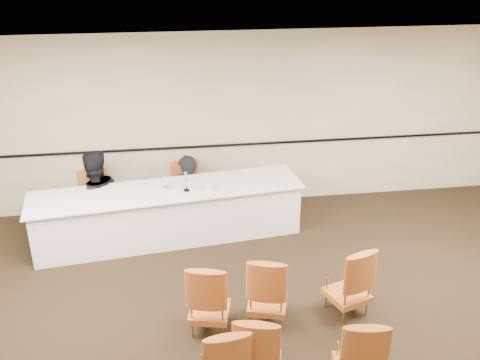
{
  "coord_description": "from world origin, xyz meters",
  "views": [
    {
      "loc": [
        -1.14,
        -4.52,
        4.3
      ],
      "look_at": [
        -0.1,
        2.6,
        1.05
      ],
      "focal_mm": 40.0,
      "sensor_mm": 36.0,
      "label": 1
    }
  ],
  "objects_px": {
    "panelist_second": "(96,205)",
    "panelist_second_chair": "(96,202)",
    "panelist_main": "(188,201)",
    "aud_chair_back_mid": "(258,349)",
    "aud_chair_front_mid": "(268,288)",
    "drinking_glass": "(183,187)",
    "microphone": "(186,183)",
    "aud_chair_back_right": "(359,352)",
    "coffee_cup": "(210,186)",
    "panel_table": "(169,214)",
    "panelist_main_chair": "(188,191)",
    "water_bottle": "(165,183)",
    "aud_chair_front_right": "(348,280)",
    "aud_chair_front_left": "(209,296)"
  },
  "relations": [
    {
      "from": "panelist_second",
      "to": "panelist_second_chair",
      "type": "relative_size",
      "value": 1.95
    },
    {
      "from": "panelist_second_chair",
      "to": "water_bottle",
      "type": "bearing_deg",
      "value": -29.36
    },
    {
      "from": "panelist_second",
      "to": "panelist_second_chair",
      "type": "bearing_deg",
      "value": 180.0
    },
    {
      "from": "coffee_cup",
      "to": "aud_chair_back_right",
      "type": "height_order",
      "value": "coffee_cup"
    },
    {
      "from": "panelist_second",
      "to": "panelist_main",
      "type": "bearing_deg",
      "value": 162.71
    },
    {
      "from": "panelist_main_chair",
      "to": "microphone",
      "type": "bearing_deg",
      "value": -100.05
    },
    {
      "from": "panelist_second",
      "to": "microphone",
      "type": "height_order",
      "value": "panelist_second"
    },
    {
      "from": "aud_chair_front_mid",
      "to": "aud_chair_back_mid",
      "type": "relative_size",
      "value": 1.0
    },
    {
      "from": "water_bottle",
      "to": "aud_chair_front_mid",
      "type": "relative_size",
      "value": 0.23
    },
    {
      "from": "panelist_main_chair",
      "to": "aud_chair_back_mid",
      "type": "bearing_deg",
      "value": -89.4
    },
    {
      "from": "panelist_second",
      "to": "aud_chair_back_right",
      "type": "height_order",
      "value": "panelist_second"
    },
    {
      "from": "aud_chair_front_right",
      "to": "aud_chair_back_right",
      "type": "bearing_deg",
      "value": -123.31
    },
    {
      "from": "panelist_second_chair",
      "to": "water_bottle",
      "type": "relative_size",
      "value": 4.36
    },
    {
      "from": "microphone",
      "to": "panelist_second_chair",
      "type": "bearing_deg",
      "value": 160.13
    },
    {
      "from": "panel_table",
      "to": "water_bottle",
      "type": "relative_size",
      "value": 19.0
    },
    {
      "from": "aud_chair_front_left",
      "to": "panelist_second",
      "type": "bearing_deg",
      "value": 134.08
    },
    {
      "from": "panel_table",
      "to": "coffee_cup",
      "type": "bearing_deg",
      "value": -15.5
    },
    {
      "from": "aud_chair_front_right",
      "to": "aud_chair_back_right",
      "type": "xyz_separation_m",
      "value": [
        -0.31,
        -1.24,
        0.0
      ]
    },
    {
      "from": "drinking_glass",
      "to": "coffee_cup",
      "type": "xyz_separation_m",
      "value": [
        0.4,
        -0.06,
        0.01
      ]
    },
    {
      "from": "microphone",
      "to": "aud_chair_back_mid",
      "type": "bearing_deg",
      "value": -78.92
    },
    {
      "from": "panelist_main",
      "to": "aud_chair_front_left",
      "type": "xyz_separation_m",
      "value": [
        0.09,
        -2.9,
        0.17
      ]
    },
    {
      "from": "water_bottle",
      "to": "aud_chair_front_right",
      "type": "relative_size",
      "value": 0.23
    },
    {
      "from": "water_bottle",
      "to": "aud_chair_back_right",
      "type": "relative_size",
      "value": 0.23
    },
    {
      "from": "drinking_glass",
      "to": "panelist_main_chair",
      "type": "bearing_deg",
      "value": 82.32
    },
    {
      "from": "panelist_main_chair",
      "to": "aud_chair_front_mid",
      "type": "distance_m",
      "value": 2.96
    },
    {
      "from": "aud_chair_back_mid",
      "to": "aud_chair_back_right",
      "type": "relative_size",
      "value": 1.0
    },
    {
      "from": "panelist_main",
      "to": "aud_chair_back_mid",
      "type": "distance_m",
      "value": 3.9
    },
    {
      "from": "panel_table",
      "to": "coffee_cup",
      "type": "height_order",
      "value": "coffee_cup"
    },
    {
      "from": "panel_table",
      "to": "panelist_main",
      "type": "height_order",
      "value": "panelist_main"
    },
    {
      "from": "panelist_second",
      "to": "drinking_glass",
      "type": "relative_size",
      "value": 18.56
    },
    {
      "from": "panelist_main",
      "to": "aud_chair_back_mid",
      "type": "xyz_separation_m",
      "value": [
        0.5,
        -3.86,
        0.17
      ]
    },
    {
      "from": "panelist_main",
      "to": "aud_chair_front_right",
      "type": "bearing_deg",
      "value": 114.38
    },
    {
      "from": "aud_chair_back_mid",
      "to": "panel_table",
      "type": "bearing_deg",
      "value": 120.72
    },
    {
      "from": "panelist_main",
      "to": "aud_chair_front_left",
      "type": "bearing_deg",
      "value": 83.34
    },
    {
      "from": "microphone",
      "to": "coffee_cup",
      "type": "distance_m",
      "value": 0.36
    },
    {
      "from": "coffee_cup",
      "to": "aud_chair_back_mid",
      "type": "bearing_deg",
      "value": -86.53
    },
    {
      "from": "aud_chair_back_mid",
      "to": "water_bottle",
      "type": "bearing_deg",
      "value": 121.3
    },
    {
      "from": "panelist_main",
      "to": "drinking_glass",
      "type": "relative_size",
      "value": 16.39
    },
    {
      "from": "microphone",
      "to": "coffee_cup",
      "type": "relative_size",
      "value": 2.03
    },
    {
      "from": "aud_chair_front_mid",
      "to": "drinking_glass",
      "type": "bearing_deg",
      "value": 128.79
    },
    {
      "from": "drinking_glass",
      "to": "aud_chair_front_mid",
      "type": "relative_size",
      "value": 0.11
    },
    {
      "from": "panelist_second_chair",
      "to": "microphone",
      "type": "bearing_deg",
      "value": -27.91
    },
    {
      "from": "microphone",
      "to": "aud_chair_back_right",
      "type": "xyz_separation_m",
      "value": [
        1.55,
        -3.33,
        -0.48
      ]
    },
    {
      "from": "microphone",
      "to": "aud_chair_back_right",
      "type": "distance_m",
      "value": 3.7
    },
    {
      "from": "water_bottle",
      "to": "coffee_cup",
      "type": "xyz_separation_m",
      "value": [
        0.67,
        -0.1,
        -0.05
      ]
    },
    {
      "from": "aud_chair_front_right",
      "to": "panel_table",
      "type": "bearing_deg",
      "value": 115.25
    },
    {
      "from": "panelist_main",
      "to": "coffee_cup",
      "type": "distance_m",
      "value": 1.0
    },
    {
      "from": "panelist_second",
      "to": "aud_chair_front_right",
      "type": "relative_size",
      "value": 1.95
    },
    {
      "from": "panelist_main",
      "to": "panelist_main_chair",
      "type": "distance_m",
      "value": 0.17
    },
    {
      "from": "water_bottle",
      "to": "aud_chair_front_right",
      "type": "height_order",
      "value": "water_bottle"
    }
  ]
}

